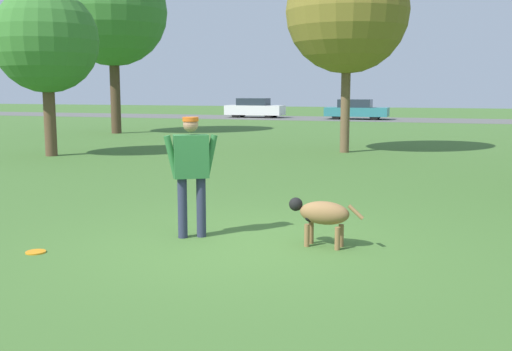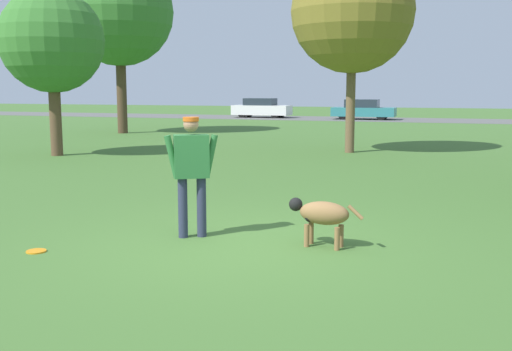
# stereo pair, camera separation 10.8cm
# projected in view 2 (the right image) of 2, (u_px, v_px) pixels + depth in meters

# --- Properties ---
(ground_plane) EXTENTS (120.00, 120.00, 0.00)m
(ground_plane) POSITION_uv_depth(u_px,v_px,m) (234.00, 244.00, 7.94)
(ground_plane) COLOR #426B2D
(far_road_strip) EXTENTS (120.00, 6.00, 0.01)m
(far_road_strip) POSITION_uv_depth(u_px,v_px,m) (418.00, 120.00, 39.12)
(far_road_strip) COLOR #5B5B59
(far_road_strip) RESTS_ON ground_plane
(person) EXTENTS (0.68, 0.45, 1.66)m
(person) POSITION_uv_depth(u_px,v_px,m) (192.00, 166.00, 8.17)
(person) COLOR #2D334C
(person) RESTS_ON ground_plane
(dog) EXTENTS (1.01, 0.37, 0.62)m
(dog) POSITION_uv_depth(u_px,v_px,m) (321.00, 214.00, 7.74)
(dog) COLOR olive
(dog) RESTS_ON ground_plane
(frisbee) EXTENTS (0.25, 0.25, 0.02)m
(frisbee) POSITION_uv_depth(u_px,v_px,m) (36.00, 251.00, 7.54)
(frisbee) COLOR orange
(frisbee) RESTS_ON ground_plane
(tree_far_left) EXTENTS (4.89, 4.89, 7.93)m
(tree_far_left) POSITION_uv_depth(u_px,v_px,m) (119.00, 12.00, 26.93)
(tree_far_left) COLOR #4C3826
(tree_far_left) RESTS_ON ground_plane
(tree_near_left) EXTENTS (3.11, 3.11, 5.02)m
(tree_near_left) POSITION_uv_depth(u_px,v_px,m) (52.00, 41.00, 17.94)
(tree_near_left) COLOR brown
(tree_near_left) RESTS_ON ground_plane
(tree_mid_center) EXTENTS (3.86, 3.86, 6.37)m
(tree_mid_center) POSITION_uv_depth(u_px,v_px,m) (353.00, 12.00, 18.68)
(tree_mid_center) COLOR brown
(tree_mid_center) RESTS_ON ground_plane
(parked_car_white) EXTENTS (4.09, 1.68, 1.37)m
(parked_car_white) POSITION_uv_depth(u_px,v_px,m) (261.00, 108.00, 42.48)
(parked_car_white) COLOR white
(parked_car_white) RESTS_ON ground_plane
(parked_car_teal) EXTENTS (4.15, 1.84, 1.34)m
(parked_car_teal) POSITION_uv_depth(u_px,v_px,m) (363.00, 110.00, 39.90)
(parked_car_teal) COLOR teal
(parked_car_teal) RESTS_ON ground_plane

